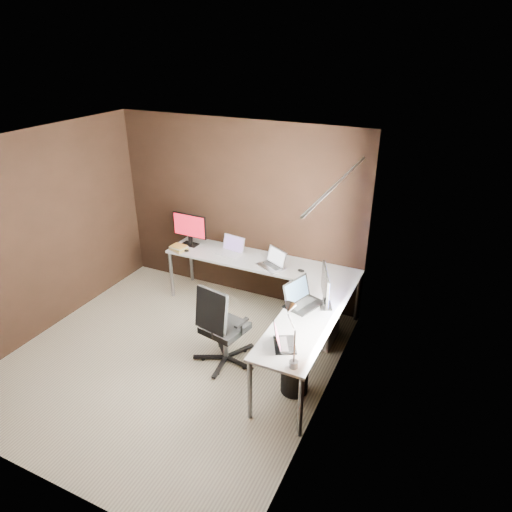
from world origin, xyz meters
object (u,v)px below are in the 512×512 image
at_px(monitor_right, 325,286).
at_px(laptop_silver, 273,263).
at_px(monitor_left, 190,228).
at_px(book_stack, 179,248).
at_px(wastebasket, 294,378).
at_px(laptop_white, 231,250).
at_px(drawer_pedestal, 319,317).
at_px(laptop_black_big, 301,299).
at_px(desk_lamp, 291,326).
at_px(laptop_black_small, 282,342).
at_px(office_chair, 223,340).

distance_m(monitor_right, laptop_silver, 1.12).
distance_m(monitor_left, book_stack, 0.33).
xyz_separation_m(book_stack, wastebasket, (2.19, -1.16, -0.60)).
relative_size(laptop_white, laptop_silver, 0.89).
height_order(drawer_pedestal, laptop_black_big, laptop_black_big).
xyz_separation_m(monitor_left, desk_lamp, (2.24, -1.83, 0.13)).
bearing_deg(laptop_black_small, wastebasket, -42.17).
distance_m(monitor_right, wastebasket, 1.03).
height_order(drawer_pedestal, laptop_black_small, laptop_black_small).
bearing_deg(wastebasket, laptop_black_small, -104.59).
bearing_deg(wastebasket, drawer_pedestal, 93.95).
bearing_deg(office_chair, wastebasket, 4.38).
bearing_deg(laptop_white, book_stack, -153.11).
distance_m(monitor_right, desk_lamp, 1.06).
xyz_separation_m(book_stack, office_chair, (1.28, -1.06, -0.46)).
relative_size(drawer_pedestal, book_stack, 2.22).
bearing_deg(laptop_silver, monitor_left, -156.96).
distance_m(monitor_left, wastebasket, 2.69).
xyz_separation_m(monitor_left, book_stack, (-0.04, -0.24, -0.22)).
height_order(book_stack, office_chair, office_chair).
height_order(monitor_right, wastebasket, monitor_right).
xyz_separation_m(monitor_left, monitor_right, (2.24, -0.78, -0.01)).
bearing_deg(desk_lamp, laptop_black_small, 105.66).
height_order(laptop_black_big, laptop_black_small, laptop_black_big).
bearing_deg(desk_lamp, office_chair, 128.83).
height_order(book_stack, wastebasket, book_stack).
bearing_deg(monitor_left, drawer_pedestal, -9.18).
height_order(monitor_right, laptop_white, monitor_right).
xyz_separation_m(drawer_pedestal, monitor_left, (-2.08, 0.39, 0.69)).
height_order(monitor_right, laptop_black_small, monitor_right).
height_order(drawer_pedestal, laptop_white, laptop_white).
distance_m(office_chair, wastebasket, 0.93).
xyz_separation_m(laptop_black_small, office_chair, (-0.85, 0.34, -0.47)).
distance_m(monitor_right, book_stack, 2.35).
relative_size(desk_lamp, wastebasket, 1.82).
relative_size(monitor_left, desk_lamp, 0.87).
bearing_deg(monitor_right, book_stack, 53.68).
bearing_deg(desk_lamp, laptop_white, 107.24).
bearing_deg(laptop_silver, desk_lamp, -33.59).
distance_m(book_stack, wastebasket, 2.55).
bearing_deg(office_chair, monitor_left, 144.22).
bearing_deg(monitor_right, laptop_black_small, 147.09).
height_order(drawer_pedestal, laptop_silver, laptop_silver).
xyz_separation_m(laptop_white, laptop_black_big, (1.32, -0.84, 0.01)).
relative_size(laptop_black_big, laptop_black_small, 1.38).
bearing_deg(laptop_black_small, laptop_silver, -1.36).
bearing_deg(wastebasket, monitor_right, 82.00).
distance_m(laptop_silver, wastebasket, 1.63).
bearing_deg(monitor_right, laptop_white, 40.76).
distance_m(desk_lamp, wastebasket, 1.04).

